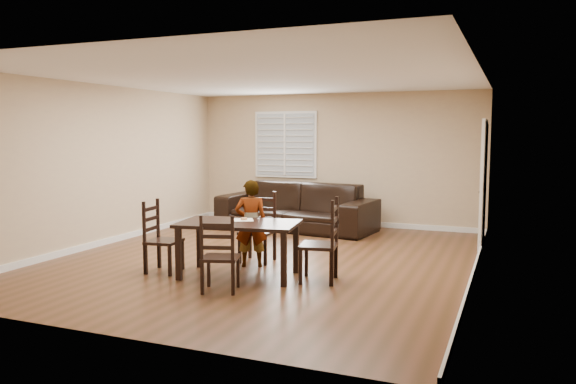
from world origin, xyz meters
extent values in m
plane|color=brown|center=(0.00, 0.00, 0.00)|extent=(7.00, 7.00, 0.00)
cube|color=tan|center=(0.00, 3.50, 1.35)|extent=(6.00, 0.04, 2.70)
cube|color=tan|center=(0.00, -3.50, 1.35)|extent=(6.00, 0.04, 2.70)
cube|color=tan|center=(-3.00, 0.00, 1.35)|extent=(0.04, 7.00, 2.70)
cube|color=tan|center=(3.00, 0.00, 1.35)|extent=(0.04, 7.00, 2.70)
cube|color=white|center=(0.00, 0.00, 2.70)|extent=(6.00, 7.00, 0.04)
cube|color=white|center=(-1.10, 3.45, 1.65)|extent=(1.40, 0.08, 1.40)
cube|color=white|center=(2.97, 2.20, 1.02)|extent=(0.06, 0.94, 2.05)
cylinder|color=#332114|center=(2.94, 1.90, 0.95)|extent=(0.06, 0.06, 0.02)
cube|color=white|center=(0.00, 3.48, 0.05)|extent=(6.00, 0.03, 0.10)
cube|color=white|center=(-2.98, 0.00, 0.05)|extent=(0.03, 7.00, 0.10)
cube|color=white|center=(2.98, 0.00, 0.05)|extent=(0.03, 7.00, 0.10)
cube|color=black|center=(0.10, -1.08, 0.71)|extent=(1.67, 1.11, 0.04)
cube|color=black|center=(-0.53, -1.54, 0.34)|extent=(0.08, 0.08, 0.68)
cube|color=black|center=(0.84, -1.32, 0.34)|extent=(0.08, 0.08, 0.68)
cube|color=black|center=(-0.65, -0.84, 0.34)|extent=(0.08, 0.08, 0.68)
cube|color=black|center=(0.73, -0.62, 0.34)|extent=(0.08, 0.08, 0.68)
cube|color=black|center=(-0.04, -0.22, 0.44)|extent=(0.48, 0.45, 0.04)
cube|color=black|center=(-0.05, -0.02, 0.51)|extent=(0.46, 0.06, 1.03)
cube|color=black|center=(-0.23, -0.41, 0.21)|extent=(0.04, 0.04, 0.42)
cube|color=black|center=(0.17, -0.39, 0.21)|extent=(0.04, 0.04, 0.42)
cube|color=black|center=(-0.25, -0.04, 0.21)|extent=(0.04, 0.04, 0.42)
cube|color=black|center=(0.15, -0.02, 0.21)|extent=(0.04, 0.04, 0.42)
cube|color=black|center=(0.21, -1.78, 0.40)|extent=(0.52, 0.50, 0.04)
cube|color=black|center=(0.26, -1.95, 0.47)|extent=(0.41, 0.16, 0.94)
cube|color=black|center=(0.33, -1.56, 0.19)|extent=(0.05, 0.05, 0.39)
cube|color=black|center=(-0.02, -1.67, 0.19)|extent=(0.05, 0.05, 0.39)
cube|color=black|center=(0.43, -1.89, 0.19)|extent=(0.05, 0.05, 0.39)
cube|color=black|center=(0.09, -2.00, 0.19)|extent=(0.05, 0.05, 0.39)
cube|color=black|center=(-0.96, -1.25, 0.42)|extent=(0.47, 0.49, 0.04)
cube|color=black|center=(-1.14, -1.27, 0.49)|extent=(0.09, 0.44, 0.99)
cube|color=black|center=(-0.76, -1.42, 0.20)|extent=(0.04, 0.04, 0.40)
cube|color=black|center=(-0.80, -1.04, 0.20)|extent=(0.04, 0.04, 0.40)
cube|color=black|center=(-1.11, -1.46, 0.20)|extent=(0.04, 0.04, 0.40)
cube|color=black|center=(-1.16, -1.08, 0.20)|extent=(0.04, 0.04, 0.40)
cube|color=black|center=(1.15, -0.91, 0.46)|extent=(0.53, 0.55, 0.04)
cube|color=black|center=(1.35, -0.88, 0.54)|extent=(0.13, 0.48, 1.07)
cube|color=black|center=(0.93, -0.74, 0.22)|extent=(0.05, 0.05, 0.44)
cube|color=black|center=(1.00, -1.15, 0.22)|extent=(0.05, 0.05, 0.44)
cube|color=black|center=(1.31, -0.67, 0.22)|extent=(0.05, 0.05, 0.44)
cube|color=black|center=(1.38, -1.09, 0.22)|extent=(0.05, 0.05, 0.44)
imported|color=gray|center=(0.01, -0.52, 0.62)|extent=(0.53, 0.46, 1.24)
cube|color=white|center=(0.07, -0.91, 0.73)|extent=(0.38, 0.38, 0.00)
torus|color=#B0703F|center=(0.09, -0.90, 0.75)|extent=(0.09, 0.09, 0.03)
torus|color=white|center=(0.09, -0.90, 0.76)|extent=(0.08, 0.08, 0.02)
imported|color=black|center=(-0.54, 2.62, 0.45)|extent=(3.23, 1.59, 0.91)
camera|label=1|loc=(3.44, -7.59, 1.89)|focal=35.00mm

